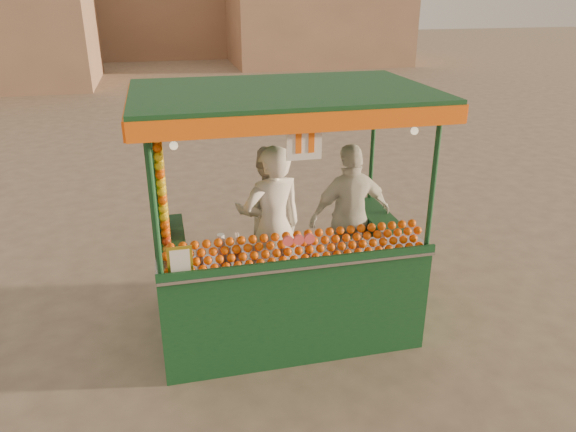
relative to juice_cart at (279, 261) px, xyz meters
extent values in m
plane|color=brown|center=(0.33, 0.09, -0.94)|extent=(90.00, 90.00, 0.00)
cube|color=#9E7659|center=(7.33, 24.09, 1.56)|extent=(9.00, 6.00, 5.00)
cube|color=#103E21|center=(0.08, 0.15, -0.77)|extent=(2.90, 1.79, 0.34)
cylinder|color=black|center=(-0.92, 0.15, -0.74)|extent=(0.40, 0.11, 0.40)
cylinder|color=black|center=(1.09, 0.15, -0.74)|extent=(0.40, 0.11, 0.40)
cube|color=#103E21|center=(0.08, -0.57, -0.16)|extent=(2.90, 0.34, 0.89)
cube|color=#103E21|center=(-1.20, 0.26, -0.16)|extent=(0.34, 1.45, 0.89)
cube|color=#103E21|center=(1.37, 0.26, -0.16)|extent=(0.34, 1.45, 0.89)
cube|color=#B2B2B7|center=(0.08, -0.54, 0.30)|extent=(2.90, 0.51, 0.03)
cylinder|color=#103E21|center=(-1.32, -0.69, 1.07)|extent=(0.06, 0.06, 1.56)
cylinder|color=#103E21|center=(1.48, -0.69, 1.07)|extent=(0.06, 0.06, 1.56)
cylinder|color=#103E21|center=(-1.32, 0.99, 1.07)|extent=(0.06, 0.06, 1.56)
cylinder|color=#103E21|center=(1.48, 0.99, 1.07)|extent=(0.06, 0.06, 1.56)
cube|color=#103E21|center=(0.08, 0.15, 1.90)|extent=(3.13, 2.01, 0.09)
cube|color=#FD630E|center=(0.08, -0.85, 1.81)|extent=(3.13, 0.04, 0.18)
cube|color=#FD630E|center=(0.08, 1.16, 1.81)|extent=(3.13, 0.04, 0.18)
cube|color=#FD630E|center=(-1.48, 0.15, 1.81)|extent=(0.04, 2.01, 0.18)
cube|color=#FD630E|center=(1.64, 0.15, 1.81)|extent=(0.04, 2.01, 0.18)
cylinder|color=#F74B4D|center=(0.06, -0.69, 0.58)|extent=(0.11, 0.03, 0.11)
cube|color=gold|center=(-1.13, -0.69, 0.48)|extent=(0.25, 0.02, 0.31)
cube|color=white|center=(0.08, -0.76, 1.61)|extent=(0.34, 0.02, 0.34)
sphere|color=#FFE5B2|center=(-1.09, -0.61, 1.61)|extent=(0.08, 0.08, 0.08)
sphere|color=#FFE5B2|center=(1.25, -0.61, 1.61)|extent=(0.08, 0.08, 0.08)
imported|color=white|center=(-0.04, 0.13, 0.37)|extent=(0.80, 0.62, 1.95)
imported|color=silver|center=(0.02, 0.78, 0.27)|extent=(1.01, 0.88, 1.76)
imported|color=silver|center=(0.99, 0.38, 0.31)|extent=(1.12, 0.57, 1.83)
camera|label=1|loc=(-1.18, -5.47, 2.93)|focal=33.95mm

